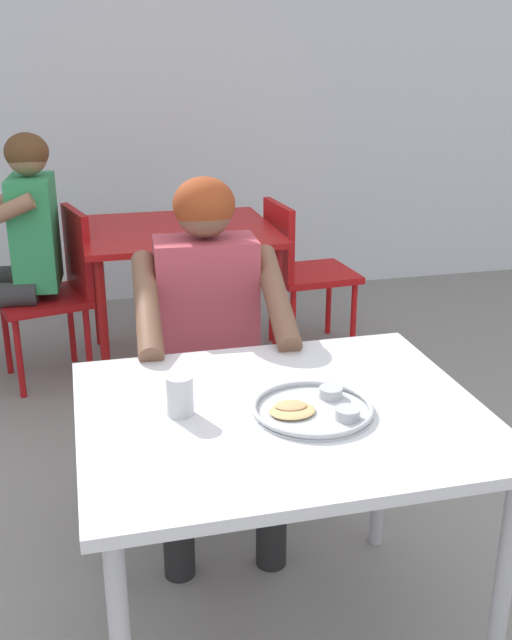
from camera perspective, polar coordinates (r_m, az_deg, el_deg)
The scene contains 10 objects.
back_wall at distance 4.91m, azimuth -9.59°, elevation 21.13°, with size 12.00×0.12×3.40m, color silver.
table_foreground at distance 1.92m, azimuth 1.93°, elevation -9.00°, with size 1.01×0.85×0.74m.
thali_tray at distance 1.86m, azimuth 4.47°, elevation -6.76°, with size 0.30×0.30×0.03m.
drinking_cup at distance 1.84m, azimuth -5.87°, elevation -5.68°, with size 0.07×0.07×0.10m.
chair_foreground at distance 2.76m, azimuth -4.06°, elevation -3.81°, with size 0.47×0.47×0.81m.
diner_foreground at distance 2.47m, azimuth -3.56°, elevation -0.69°, with size 0.51×0.57×1.21m.
table_background_red at distance 3.83m, azimuth -5.93°, elevation 5.85°, with size 0.96×0.87×0.74m.
chair_red_left at distance 3.82m, azimuth -14.97°, elevation 2.67°, with size 0.50×0.49×0.86m.
chair_red_right at distance 4.05m, azimuth 3.33°, elevation 4.20°, with size 0.47×0.45×0.83m.
patron_background at distance 3.80m, azimuth -17.92°, elevation 6.02°, with size 0.58×0.52×1.23m.
Camera 1 is at (-0.43, -1.55, 1.60)m, focal length 41.70 mm.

